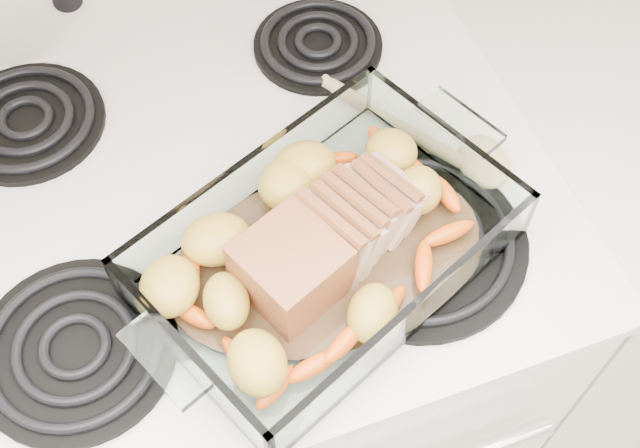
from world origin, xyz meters
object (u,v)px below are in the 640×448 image
object	(u,v)px
electric_range	(243,339)
pork_roast	(315,245)
counter_right	(593,228)
baking_dish	(326,253)

from	to	relation	value
electric_range	pork_roast	xyz separation A→B (m)	(0.07, -0.15, 0.51)
electric_range	pork_roast	bearing A→B (deg)	-64.76
electric_range	counter_right	bearing A→B (deg)	-0.10
counter_right	baking_dish	world-z (taller)	baking_dish
baking_dish	electric_range	bearing A→B (deg)	95.71
pork_roast	electric_range	bearing A→B (deg)	100.12
electric_range	baking_dish	distance (m)	0.51
baking_dish	pork_roast	size ratio (longest dim) A/B	1.76
electric_range	pork_roast	world-z (taller)	electric_range
counter_right	pork_roast	distance (m)	0.80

